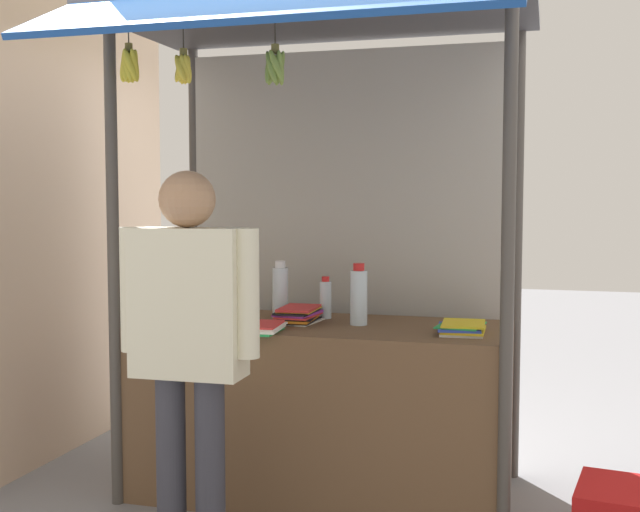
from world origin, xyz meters
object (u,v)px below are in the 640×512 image
banana_bunch_leftmost (275,67)px  vendor_person (189,328)px  banana_bunch_inner_right (129,65)px  magazine_stack_back_right (256,328)px  magazine_stack_far_right (298,315)px  banana_bunch_inner_left (183,68)px  water_bottle_mid_right (359,296)px  water_bottle_rear_center (326,299)px  magazine_stack_center (462,328)px  water_bottle_left (280,291)px  magazine_stack_back_left (163,316)px

banana_bunch_leftmost → vendor_person: banana_bunch_leftmost is taller
banana_bunch_leftmost → banana_bunch_inner_right: (-0.73, 0.00, 0.04)m
magazine_stack_back_right → magazine_stack_far_right: magazine_stack_far_right is taller
banana_bunch_leftmost → banana_bunch_inner_left: bearing=-179.9°
magazine_stack_back_right → water_bottle_mid_right: bearing=39.3°
water_bottle_rear_center → vendor_person: (-0.31, -1.05, -0.01)m
magazine_stack_center → banana_bunch_inner_right: (-1.53, -0.39, 1.24)m
magazine_stack_center → water_bottle_left: bearing=165.8°
water_bottle_left → magazine_stack_back_left: water_bottle_left is taller
magazine_stack_back_left → banana_bunch_inner_left: (0.30, -0.36, 1.22)m
magazine_stack_center → banana_bunch_inner_left: banana_bunch_inner_left is taller
banana_bunch_leftmost → vendor_person: 1.22m
water_bottle_rear_center → magazine_stack_back_right: (-0.20, -0.51, -0.08)m
water_bottle_left → vendor_person: 1.02m
magazine_stack_center → banana_bunch_leftmost: size_ratio=1.01×
water_bottle_rear_center → banana_bunch_inner_right: banana_bunch_inner_right is taller
water_bottle_left → magazine_stack_back_left: (-0.55, -0.30, -0.12)m
water_bottle_mid_right → magazine_stack_back_right: size_ratio=1.13×
water_bottle_mid_right → magazine_stack_back_right: 0.56m
banana_bunch_inner_right → vendor_person: size_ratio=0.15×
water_bottle_mid_right → banana_bunch_inner_right: 1.59m
water_bottle_left → banana_bunch_inner_left: 1.30m
water_bottle_rear_center → water_bottle_left: water_bottle_left is taller
water_bottle_left → banana_bunch_inner_right: 1.40m
water_bottle_rear_center → magazine_stack_center: 0.81m
magazine_stack_center → vendor_person: (-1.06, -0.76, 0.07)m
banana_bunch_inner_left → magazine_stack_center: bearing=17.7°
magazine_stack_center → magazine_stack_back_right: size_ratio=1.06×
magazine_stack_back_right → magazine_stack_far_right: bearing=72.3°
vendor_person → banana_bunch_inner_right: bearing=140.4°
water_bottle_rear_center → vendor_person: size_ratio=0.14×
water_bottle_left → magazine_stack_back_right: bearing=-85.0°
magazine_stack_center → magazine_stack_back_right: (-0.96, -0.23, -0.01)m
water_bottle_left → banana_bunch_inner_left: bearing=-110.7°
vendor_person → banana_bunch_leftmost: bearing=53.2°
banana_bunch_leftmost → banana_bunch_inner_left: same height
magazine_stack_back_left → banana_bunch_inner_left: size_ratio=0.96×
magazine_stack_center → banana_bunch_leftmost: bearing=-153.6°
water_bottle_mid_right → magazine_stack_far_right: (-0.32, -0.01, -0.11)m
magazine_stack_back_right → magazine_stack_back_left: bearing=162.5°
water_bottle_rear_center → banana_bunch_leftmost: 1.32m
banana_bunch_inner_left → vendor_person: banana_bunch_inner_left is taller
water_bottle_left → magazine_stack_center: size_ratio=1.03×
water_bottle_rear_center → banana_bunch_inner_right: 1.55m
water_bottle_left → vendor_person: vendor_person is taller
water_bottle_left → magazine_stack_center: water_bottle_left is taller
magazine_stack_back_left → banana_bunch_inner_left: banana_bunch_inner_left is taller
banana_bunch_inner_left → magazine_stack_back_right: bearing=30.3°
magazine_stack_back_left → magazine_stack_back_right: bearing=-17.5°
magazine_stack_back_right → magazine_stack_far_right: size_ratio=0.93×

